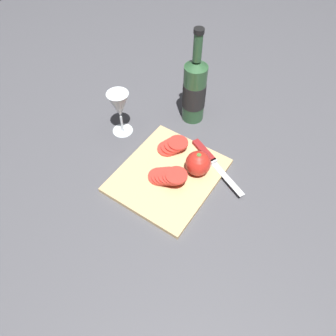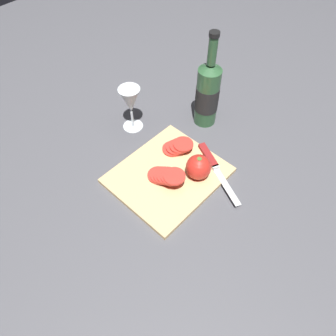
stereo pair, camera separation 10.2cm
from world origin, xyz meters
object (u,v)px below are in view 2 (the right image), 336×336
object	(u,v)px
tomato_slice_stack_far	(178,147)
tomato_slice_stack_near	(166,176)
wine_glass	(130,102)
whole_tomato	(199,167)
knife	(211,161)
wine_bottle	(207,94)

from	to	relation	value
tomato_slice_stack_far	tomato_slice_stack_near	bearing A→B (deg)	26.46
wine_glass	whole_tomato	xyz separation A→B (m)	(0.02, 0.33, -0.06)
wine_glass	whole_tomato	world-z (taller)	wine_glass
knife	tomato_slice_stack_far	bearing A→B (deg)	-137.85
wine_bottle	tomato_slice_stack_far	world-z (taller)	wine_bottle
tomato_slice_stack_near	tomato_slice_stack_far	distance (m)	0.13
whole_tomato	wine_bottle	bearing A→B (deg)	-145.52
wine_bottle	whole_tomato	xyz separation A→B (m)	(0.23, 0.15, -0.07)
wine_glass	whole_tomato	distance (m)	0.33
tomato_slice_stack_near	tomato_slice_stack_far	world-z (taller)	tomato_slice_stack_near
wine_bottle	knife	bearing A→B (deg)	44.78
wine_bottle	wine_glass	world-z (taller)	wine_bottle
whole_tomato	tomato_slice_stack_near	world-z (taller)	whole_tomato
tomato_slice_stack_near	knife	bearing A→B (deg)	160.15
tomato_slice_stack_near	tomato_slice_stack_far	bearing A→B (deg)	-153.54
wine_bottle	wine_glass	xyz separation A→B (m)	(0.20, -0.17, -0.01)
knife	tomato_slice_stack_near	world-z (taller)	tomato_slice_stack_near
wine_glass	tomato_slice_stack_near	xyz separation A→B (m)	(0.10, 0.27, -0.07)
wine_glass	knife	bearing A→B (deg)	99.06
wine_glass	tomato_slice_stack_near	distance (m)	0.30
whole_tomato	knife	size ratio (longest dim) A/B	0.33
whole_tomato	wine_glass	bearing A→B (deg)	-93.61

